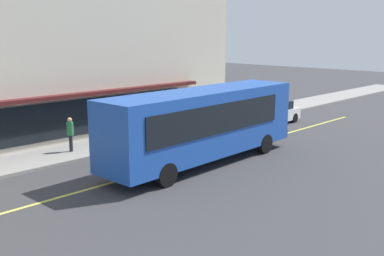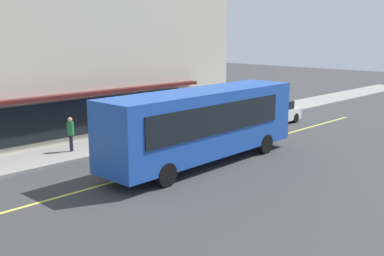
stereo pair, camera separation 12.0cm
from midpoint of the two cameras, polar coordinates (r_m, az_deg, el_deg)
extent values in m
plane|color=#38383A|center=(20.78, -3.61, -5.05)|extent=(120.00, 120.00, 0.00)
cube|color=gray|center=(24.80, -11.79, -2.29)|extent=(80.00, 3.12, 0.15)
cube|color=#D8D14C|center=(20.78, -3.61, -5.04)|extent=(36.00, 0.16, 0.01)
cube|color=beige|center=(29.60, -19.95, 14.79)|extent=(24.88, 9.70, 15.79)
cube|color=#4C1919|center=(25.29, -14.06, 4.16)|extent=(17.42, 0.70, 0.20)
cube|color=black|center=(25.67, -14.18, 1.33)|extent=(14.93, 0.08, 2.00)
cube|color=#1E4CAD|center=(20.99, 1.29, 0.78)|extent=(11.07, 2.84, 3.00)
cube|color=black|center=(25.21, 9.53, 3.33)|extent=(0.18, 2.10, 1.80)
cube|color=black|center=(21.56, -1.77, 2.04)|extent=(8.80, 0.33, 1.32)
cube|color=black|center=(19.89, 3.46, 1.19)|extent=(8.80, 0.33, 1.32)
cube|color=#0CF259|center=(25.16, 9.69, 5.35)|extent=(0.14, 1.90, 0.36)
cube|color=#2D2D33|center=(25.58, 9.53, -0.22)|extent=(0.23, 2.40, 0.40)
cylinder|color=black|center=(24.66, 4.72, -1.14)|extent=(1.01, 0.33, 1.00)
cylinder|color=black|center=(23.38, 9.08, -1.98)|extent=(1.01, 0.33, 1.00)
cylinder|color=black|center=(19.76, -8.02, -4.53)|extent=(1.01, 0.33, 1.00)
cylinder|color=black|center=(18.14, -3.45, -5.94)|extent=(1.01, 0.33, 1.00)
cube|color=white|center=(31.07, 10.19, 1.60)|extent=(4.39, 2.01, 0.75)
cube|color=black|center=(31.09, 10.38, 2.82)|extent=(2.48, 1.63, 0.55)
cylinder|color=black|center=(29.51, 10.08, 0.52)|extent=(0.65, 0.25, 0.64)
cylinder|color=black|center=(30.38, 7.45, 0.93)|extent=(0.65, 0.25, 0.64)
cylinder|color=black|center=(31.92, 12.76, 1.27)|extent=(0.65, 0.25, 0.64)
cylinder|color=black|center=(32.73, 10.25, 1.63)|extent=(0.65, 0.25, 0.64)
cylinder|color=black|center=(23.70, -15.26, -1.88)|extent=(0.18, 0.18, 0.85)
cylinder|color=#26723F|center=(23.53, -15.37, -0.08)|extent=(0.34, 0.34, 0.67)
sphere|color=tan|center=(23.44, -15.43, 1.00)|extent=(0.24, 0.24, 0.24)
camera|label=1|loc=(0.06, -90.16, -0.03)|focal=41.99mm
camera|label=2|loc=(0.06, 89.84, 0.03)|focal=41.99mm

